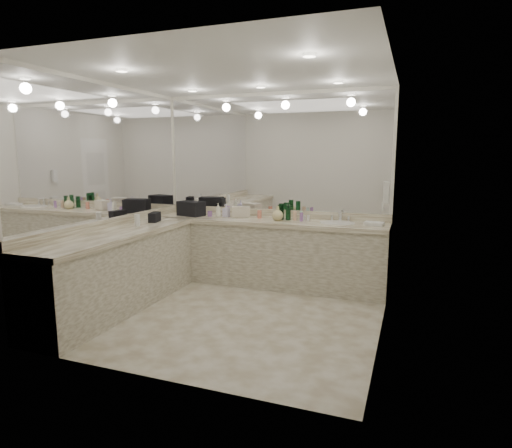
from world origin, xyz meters
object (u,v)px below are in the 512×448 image
at_px(wall_phone, 386,193).
at_px(soap_bottle_b, 226,210).
at_px(sink, 337,224).
at_px(hand_towel, 374,224).
at_px(soap_bottle_c, 278,213).
at_px(cream_cosmetic_case, 241,212).
at_px(black_toiletry_bag, 191,208).
at_px(soap_bottle_a, 218,210).

xyz_separation_m(wall_phone, soap_bottle_b, (-2.16, 0.52, -0.36)).
xyz_separation_m(sink, wall_phone, (0.61, -0.50, 0.46)).
bearing_deg(hand_towel, wall_phone, -72.74).
bearing_deg(soap_bottle_c, cream_cosmetic_case, 168.48).
relative_size(wall_phone, soap_bottle_c, 1.24).
xyz_separation_m(sink, soap_bottle_c, (-0.78, -0.04, 0.10)).
xyz_separation_m(sink, black_toiletry_bag, (-2.08, -0.04, 0.11)).
bearing_deg(soap_bottle_b, cream_cosmetic_case, 14.05).
relative_size(soap_bottle_b, soap_bottle_c, 0.93).
height_order(sink, soap_bottle_b, soap_bottle_b).
bearing_deg(wall_phone, soap_bottle_a, 168.20).
xyz_separation_m(wall_phone, soap_bottle_c, (-1.39, 0.46, -0.35)).
relative_size(sink, black_toiletry_bag, 1.22).
xyz_separation_m(hand_towel, soap_bottle_a, (-2.11, -0.02, 0.08)).
bearing_deg(cream_cosmetic_case, soap_bottle_c, -34.11).
distance_m(sink, soap_bottle_b, 1.56).
bearing_deg(soap_bottle_a, wall_phone, -11.80).
distance_m(wall_phone, soap_bottle_a, 2.34).
height_order(black_toiletry_bag, soap_bottle_a, black_toiletry_bag).
bearing_deg(black_toiletry_bag, soap_bottle_a, 1.91).
height_order(wall_phone, hand_towel, wall_phone).
distance_m(wall_phone, hand_towel, 0.67).
bearing_deg(cream_cosmetic_case, hand_towel, -25.03).
distance_m(sink, hand_towel, 0.45).
height_order(black_toiletry_bag, cream_cosmetic_case, black_toiletry_bag).
bearing_deg(soap_bottle_a, black_toiletry_bag, -178.09).
xyz_separation_m(black_toiletry_bag, soap_bottle_c, (1.29, -0.00, -0.01)).
xyz_separation_m(sink, hand_towel, (0.45, -0.01, 0.02)).
relative_size(sink, soap_bottle_a, 2.27).
height_order(hand_towel, soap_bottle_b, soap_bottle_b).
xyz_separation_m(cream_cosmetic_case, hand_towel, (1.81, -0.08, -0.05)).
relative_size(sink, soap_bottle_b, 2.44).
relative_size(black_toiletry_bag, soap_bottle_b, 2.00).
relative_size(wall_phone, soap_bottle_a, 1.24).
distance_m(black_toiletry_bag, soap_bottle_c, 1.29).
bearing_deg(soap_bottle_c, soap_bottle_b, 175.13).
relative_size(hand_towel, soap_bottle_a, 1.20).
height_order(cream_cosmetic_case, soap_bottle_b, soap_bottle_b).
distance_m(hand_towel, soap_bottle_b, 2.01).
distance_m(sink, soap_bottle_c, 0.79).
bearing_deg(cream_cosmetic_case, sink, -25.63).
bearing_deg(soap_bottle_c, wall_phone, -18.16).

